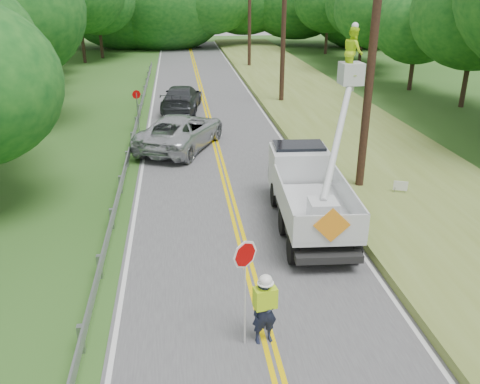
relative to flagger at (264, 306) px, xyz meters
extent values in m
plane|color=#255115|center=(0.11, -0.85, -0.95)|extent=(140.00, 140.00, 0.00)
cube|color=#49484B|center=(0.11, 13.15, -0.94)|extent=(7.20, 96.00, 0.02)
cube|color=#F8CC00|center=(0.01, 13.15, -0.93)|extent=(0.12, 96.00, 0.00)
cube|color=#F8CC00|center=(0.21, 13.15, -0.93)|extent=(0.12, 96.00, 0.00)
cube|color=silver|center=(-3.34, 13.15, -0.93)|extent=(0.12, 96.00, 0.00)
cube|color=silver|center=(3.56, 13.15, -0.93)|extent=(0.12, 96.00, 0.00)
cube|color=gray|center=(-3.99, 0.15, -0.60)|extent=(0.12, 0.14, 0.70)
cube|color=gray|center=(-3.99, 3.15, -0.60)|extent=(0.12, 0.14, 0.70)
cube|color=gray|center=(-3.99, 6.15, -0.60)|extent=(0.12, 0.14, 0.70)
cube|color=gray|center=(-3.99, 9.15, -0.60)|extent=(0.12, 0.14, 0.70)
cube|color=gray|center=(-3.99, 12.15, -0.60)|extent=(0.12, 0.14, 0.70)
cube|color=gray|center=(-3.99, 15.15, -0.60)|extent=(0.12, 0.14, 0.70)
cube|color=gray|center=(-3.99, 18.15, -0.60)|extent=(0.12, 0.14, 0.70)
cube|color=gray|center=(-3.99, 21.15, -0.60)|extent=(0.12, 0.14, 0.70)
cube|color=gray|center=(-3.99, 24.15, -0.60)|extent=(0.12, 0.14, 0.70)
cube|color=gray|center=(-3.99, 27.15, -0.60)|extent=(0.12, 0.14, 0.70)
cube|color=gray|center=(-3.99, 30.15, -0.60)|extent=(0.12, 0.14, 0.70)
cube|color=gray|center=(-3.99, 33.15, -0.60)|extent=(0.12, 0.14, 0.70)
cube|color=gray|center=(-3.99, 36.15, -0.60)|extent=(0.12, 0.14, 0.70)
cube|color=gray|center=(-3.89, 14.15, -0.35)|extent=(0.05, 48.00, 0.34)
cylinder|color=black|center=(5.11, 8.15, 4.05)|extent=(0.30, 0.30, 10.00)
cylinder|color=black|center=(5.11, 23.15, 4.05)|extent=(0.30, 0.30, 10.00)
cylinder|color=black|center=(5.11, 38.15, 4.05)|extent=(0.30, 0.30, 10.00)
cube|color=olive|center=(7.21, 13.15, -0.80)|extent=(7.00, 96.00, 0.30)
cylinder|color=#332319|center=(-10.35, 19.40, 0.85)|extent=(0.32, 0.32, 3.61)
ellipsoid|color=#0F4416|center=(-10.35, 19.40, 5.26)|extent=(8.41, 8.41, 7.40)
cylinder|color=#332319|center=(-11.86, 26.39, 0.47)|extent=(0.32, 0.32, 2.84)
ellipsoid|color=#0F4416|center=(-11.86, 26.39, 3.93)|extent=(6.62, 6.62, 5.82)
cylinder|color=#332319|center=(-12.31, 31.45, 0.46)|extent=(0.32, 0.32, 2.82)
ellipsoid|color=#0F4416|center=(-12.31, 31.45, 3.90)|extent=(6.58, 6.58, 5.79)
cylinder|color=#332319|center=(-12.49, 36.85, 0.44)|extent=(0.32, 0.32, 2.78)
ellipsoid|color=#0F4416|center=(-12.49, 36.85, 3.84)|extent=(6.49, 6.49, 5.71)
cylinder|color=#332319|center=(-10.75, 43.89, 1.00)|extent=(0.32, 0.32, 3.90)
cylinder|color=#332319|center=(-9.42, 47.07, 0.72)|extent=(0.32, 0.32, 3.34)
ellipsoid|color=#0F4416|center=(-9.42, 47.07, 4.81)|extent=(7.80, 7.80, 6.86)
cylinder|color=#332319|center=(16.54, 20.99, 0.74)|extent=(0.32, 0.32, 3.38)
ellipsoid|color=#0F4416|center=(16.54, 20.99, 4.87)|extent=(7.88, 7.88, 6.94)
cylinder|color=#332319|center=(15.61, 26.67, 0.43)|extent=(0.32, 0.32, 2.75)
ellipsoid|color=#0F4416|center=(15.61, 26.67, 3.79)|extent=(6.42, 6.42, 5.65)
cylinder|color=#332319|center=(15.24, 33.32, 0.63)|extent=(0.32, 0.32, 3.16)
ellipsoid|color=#0F4416|center=(15.24, 33.32, 4.49)|extent=(7.37, 7.37, 6.49)
cylinder|color=#332319|center=(16.79, 37.13, 0.73)|extent=(0.32, 0.32, 3.36)
ellipsoid|color=#0F4416|center=(16.79, 37.13, 4.84)|extent=(7.85, 7.85, 6.91)
cylinder|color=#332319|center=(16.58, 40.31, 0.66)|extent=(0.32, 0.32, 3.22)
ellipsoid|color=#0F4416|center=(16.58, 40.31, 4.59)|extent=(7.50, 7.50, 6.60)
cylinder|color=#332319|center=(15.10, 47.30, 0.66)|extent=(0.32, 0.32, 3.22)
ellipsoid|color=#0F4416|center=(15.10, 47.30, 4.60)|extent=(7.51, 7.51, 6.61)
ellipsoid|color=#0F4416|center=(-20.89, 54.41, 4.55)|extent=(13.41, 10.06, 10.06)
ellipsoid|color=#0F4416|center=(-16.93, 57.09, 4.55)|extent=(13.09, 9.82, 9.82)
ellipsoid|color=#0F4416|center=(-12.03, 56.43, 4.55)|extent=(10.88, 8.16, 8.16)
ellipsoid|color=#0F4416|center=(-7.21, 55.56, 4.55)|extent=(15.51, 11.63, 11.63)
ellipsoid|color=#0F4416|center=(-2.88, 55.30, 4.55)|extent=(16.38, 12.29, 12.29)
ellipsoid|color=#0F4416|center=(2.57, 53.55, 4.55)|extent=(10.39, 7.79, 7.79)
ellipsoid|color=#0F4416|center=(22.24, 53.22, 4.55)|extent=(16.16, 12.12, 12.12)
imported|color=#191E33|center=(0.02, 0.00, -0.13)|extent=(0.64, 0.48, 1.59)
cube|color=#AAD614|center=(0.02, 0.00, 0.23)|extent=(0.53, 0.38, 0.48)
ellipsoid|color=white|center=(0.02, 0.00, 0.67)|extent=(0.30, 0.30, 0.24)
cylinder|color=#B7B7B7|center=(-0.44, -0.03, 0.18)|extent=(0.04, 0.04, 2.23)
cylinder|color=#AA0303|center=(-0.44, -0.03, 1.35)|extent=(0.55, 0.37, 0.64)
cylinder|color=black|center=(1.40, 3.25, -0.50)|extent=(0.32, 0.87, 0.85)
cylinder|color=black|center=(3.17, 3.13, -0.50)|extent=(0.32, 0.87, 0.85)
cylinder|color=black|center=(1.51, 5.02, -0.50)|extent=(0.32, 0.87, 0.85)
cylinder|color=black|center=(3.28, 4.91, -0.50)|extent=(0.32, 0.87, 0.85)
cylinder|color=black|center=(1.65, 7.23, -0.50)|extent=(0.32, 0.87, 0.85)
cylinder|color=black|center=(3.42, 7.12, -0.50)|extent=(0.32, 0.87, 0.85)
cube|color=black|center=(2.41, 5.23, -0.44)|extent=(2.22, 5.79, 0.22)
cube|color=silver|center=(2.37, 4.61, 0.00)|extent=(2.29, 4.20, 0.20)
cube|color=silver|center=(1.37, 4.67, 0.45)|extent=(0.31, 4.08, 0.80)
cube|color=silver|center=(3.37, 4.54, 0.45)|extent=(0.31, 4.08, 0.80)
cube|color=silver|center=(2.25, 2.59, 0.45)|extent=(2.04, 0.18, 0.80)
cube|color=silver|center=(2.56, 7.62, 0.27)|extent=(2.10, 1.81, 1.60)
cube|color=black|center=(2.57, 7.80, 0.85)|extent=(1.84, 1.26, 0.67)
cube|color=silver|center=(2.31, 3.63, 0.45)|extent=(0.85, 0.85, 0.71)
cube|color=silver|center=(4.41, 8.15, 3.58)|extent=(0.75, 0.75, 0.75)
imported|color=#AAD614|center=(4.41, 8.15, 4.33)|extent=(0.62, 0.80, 1.65)
cube|color=orange|center=(2.24, 2.53, 0.58)|extent=(1.00, 0.10, 1.00)
imported|color=#B9BCC0|center=(-1.58, 14.54, -0.10)|extent=(4.93, 6.54, 1.65)
imported|color=#323539|center=(-1.42, 22.33, -0.16)|extent=(2.89, 5.55, 1.54)
cylinder|color=gray|center=(-3.83, 17.77, 0.10)|extent=(0.06, 0.06, 2.10)
cylinder|color=#AA0303|center=(-3.83, 17.77, 1.06)|extent=(0.44, 0.24, 0.48)
cube|color=white|center=(6.33, 7.21, -0.39)|extent=(0.48, 0.22, 0.36)
cylinder|color=gray|center=(6.13, 7.21, -0.70)|extent=(0.02, 0.02, 0.51)
cylinder|color=gray|center=(6.54, 7.21, -0.70)|extent=(0.02, 0.02, 0.51)
camera|label=1|loc=(-1.65, -8.92, 6.54)|focal=37.34mm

